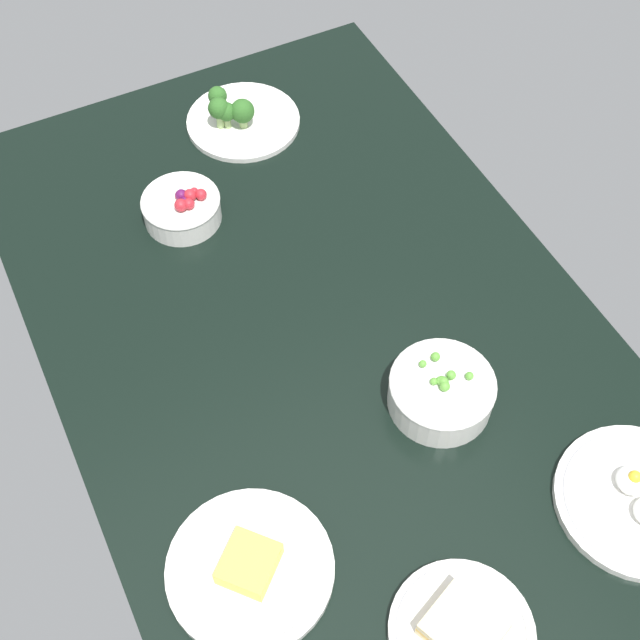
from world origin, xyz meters
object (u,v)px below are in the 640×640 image
(plate_cheese, at_px, (250,568))
(plate_eggs, at_px, (637,499))
(bowl_peas, at_px, (441,391))
(bowl_berries, at_px, (182,207))
(plate_sandwich, at_px, (462,631))
(plate_broccoli, at_px, (239,117))

(plate_cheese, distance_m, plate_eggs, 0.53)
(bowl_peas, distance_m, bowl_berries, 0.54)
(plate_eggs, bearing_deg, plate_cheese, -106.30)
(plate_sandwich, distance_m, bowl_peas, 0.33)
(bowl_peas, height_order, plate_eggs, bowl_peas)
(bowl_peas, height_order, bowl_berries, bowl_peas)
(plate_sandwich, distance_m, plate_broccoli, 0.98)
(bowl_berries, bearing_deg, plate_broccoli, 133.74)
(plate_sandwich, height_order, bowl_peas, bowl_peas)
(plate_cheese, xyz_separation_m, bowl_peas, (-0.11, 0.35, 0.02))
(bowl_berries, xyz_separation_m, plate_broccoli, (-0.17, 0.18, -0.01))
(plate_cheese, xyz_separation_m, plate_eggs, (0.15, 0.51, -0.00))
(plate_broccoli, distance_m, plate_eggs, 0.95)
(plate_cheese, height_order, bowl_berries, bowl_berries)
(plate_sandwich, bearing_deg, plate_broccoli, 172.66)
(plate_sandwich, bearing_deg, bowl_berries, -176.20)
(plate_sandwich, relative_size, plate_eggs, 0.81)
(plate_eggs, bearing_deg, bowl_berries, -154.70)
(plate_broccoli, xyz_separation_m, plate_eggs, (0.93, 0.18, -0.01))
(plate_sandwich, height_order, bowl_berries, bowl_berries)
(plate_sandwich, relative_size, bowl_peas, 1.18)
(bowl_berries, distance_m, plate_eggs, 0.84)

